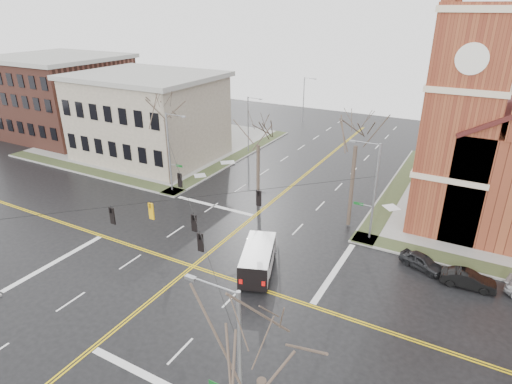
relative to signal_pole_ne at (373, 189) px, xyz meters
The scene contains 19 objects.
ground 16.88m from the signal_pole_ne, 134.55° to the right, with size 120.00×120.00×0.00m, color black.
sidewalks 16.86m from the signal_pole_ne, 134.55° to the right, with size 80.00×80.00×0.17m.
road_markings 16.88m from the signal_pole_ne, 134.55° to the right, with size 100.00×100.00×0.01m.
civic_building_a 34.39m from the signal_pole_ne, 165.69° to the left, with size 18.00×14.00×11.00m, color gray.
civic_building_b 54.36m from the signal_pole_ne, 168.86° to the left, with size 18.00×16.00×12.00m, color brown.
signal_pole_ne is the anchor object (origin of this frame).
signal_pole_nw 22.64m from the signal_pole_ne, behind, with size 2.75×0.22×9.00m.
signal_pole_se 23.00m from the signal_pole_ne, 90.00° to the right, with size 2.75×0.22×9.00m.
span_wires 16.19m from the signal_pole_ne, 134.55° to the right, with size 23.02×23.02×0.03m.
traffic_signals 16.63m from the signal_pole_ne, 132.94° to the right, with size 8.21×8.26×1.30m.
streetlight_north_a 27.48m from the signal_pole_ne, 143.10° to the left, with size 2.30×0.20×8.00m.
streetlight_north_b 42.61m from the signal_pole_ne, 121.05° to the left, with size 2.30×0.20×8.00m.
cargo_van 11.91m from the signal_pole_ne, 123.63° to the right, with size 4.13×6.23×2.22m.
parked_car_a 7.27m from the signal_pole_ne, 27.02° to the right, with size 1.47×3.67×1.25m, color black.
parked_car_b 10.35m from the signal_pole_ne, 22.49° to the right, with size 1.37×3.93×1.30m, color black.
tree_nw_far 24.35m from the signal_pole_ne, behind, with size 4.00×4.00×11.46m.
tree_nw_near 12.83m from the signal_pole_ne, behind, with size 4.00×4.00×9.63m.
tree_ne 4.64m from the signal_pole_ne, 145.82° to the left, with size 4.00×4.00×11.94m.
tree_se 25.18m from the signal_pole_ne, 84.75° to the right, with size 4.00×4.00×10.63m.
Camera 1 is at (18.98, -23.56, 19.74)m, focal length 30.00 mm.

